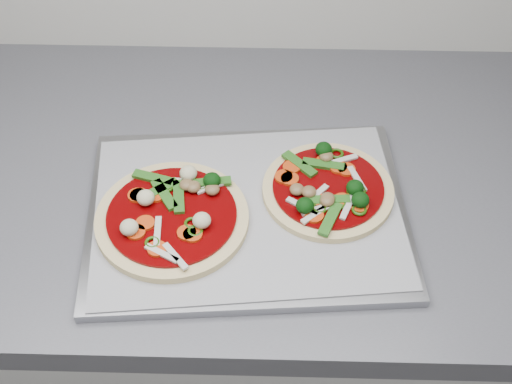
{
  "coord_description": "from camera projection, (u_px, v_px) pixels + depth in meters",
  "views": [
    {
      "loc": [
        -0.66,
        0.59,
        1.63
      ],
      "look_at": [
        -0.68,
        1.23,
        0.93
      ],
      "focal_mm": 50.0,
      "sensor_mm": 36.0,
      "label": 1
    }
  ],
  "objects": [
    {
      "name": "pizza_left",
      "position": [
        173.0,
        215.0,
        0.93
      ],
      "size": [
        0.25,
        0.25,
        0.03
      ],
      "rotation": [
        0.0,
        0.0,
        -0.29
      ],
      "color": "#ECD98E",
      "rests_on": "parchment"
    },
    {
      "name": "pizza_right",
      "position": [
        328.0,
        189.0,
        0.97
      ],
      "size": [
        0.23,
        0.23,
        0.03
      ],
      "rotation": [
        0.0,
        0.0,
        -0.31
      ],
      "color": "#ECD98E",
      "rests_on": "parchment"
    },
    {
      "name": "parchment",
      "position": [
        247.0,
        210.0,
        0.95
      ],
      "size": [
        0.44,
        0.34,
        0.0
      ],
      "primitive_type": "cube",
      "rotation": [
        0.0,
        0.0,
        0.11
      ],
      "color": "#9E9EA4",
      "rests_on": "baking_tray"
    },
    {
      "name": "baking_tray",
      "position": [
        247.0,
        214.0,
        0.96
      ],
      "size": [
        0.45,
        0.35,
        0.01
      ],
      "primitive_type": "cube",
      "rotation": [
        0.0,
        0.0,
        0.08
      ],
      "color": "gray",
      "rests_on": "countertop"
    }
  ]
}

